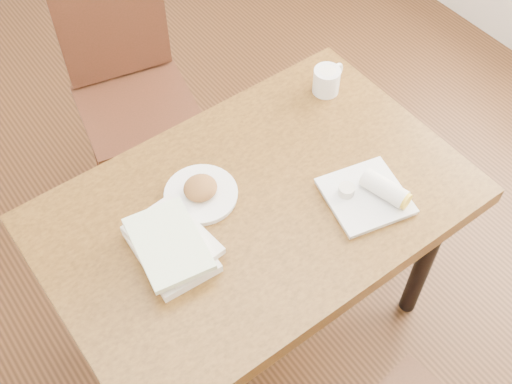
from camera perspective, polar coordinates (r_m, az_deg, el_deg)
ground at (r=2.47m, az=0.00°, el=-11.44°), size 4.00×5.00×0.01m
table at (r=1.89m, az=0.00°, el=-2.51°), size 1.21×0.78×0.75m
chair_far at (r=2.50m, az=-11.26°, el=9.68°), size 0.50×0.50×0.95m
plate_scone at (r=1.82m, az=-4.93°, el=-0.01°), size 0.21×0.21×0.07m
coffee_mug at (r=2.10m, az=6.35°, el=9.91°), size 0.13×0.09×0.09m
plate_burrito at (r=1.84m, az=10.22°, el=-0.16°), size 0.26×0.26×0.07m
book_stack at (r=1.71m, az=-7.57°, el=-4.70°), size 0.22×0.28×0.07m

